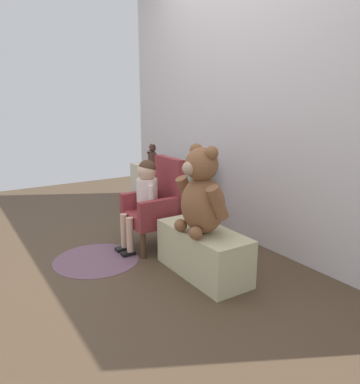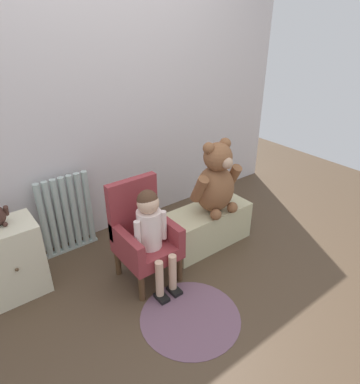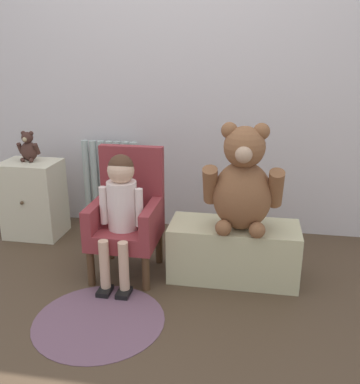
{
  "view_description": "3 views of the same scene",
  "coord_description": "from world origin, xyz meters",
  "px_view_note": "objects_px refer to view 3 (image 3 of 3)",
  "views": [
    {
      "loc": [
        2.45,
        -0.93,
        1.21
      ],
      "look_at": [
        0.12,
        0.57,
        0.53
      ],
      "focal_mm": 35.0,
      "sensor_mm": 36.0,
      "label": 1
    },
    {
      "loc": [
        -1.19,
        -1.25,
        1.77
      ],
      "look_at": [
        0.19,
        0.56,
        0.57
      ],
      "focal_mm": 32.0,
      "sensor_mm": 36.0,
      "label": 2
    },
    {
      "loc": [
        0.55,
        -1.75,
        1.29
      ],
      "look_at": [
        0.15,
        0.51,
        0.52
      ],
      "focal_mm": 40.0,
      "sensor_mm": 36.0,
      "label": 3
    }
  ],
  "objects_px": {
    "radiator": "(111,185)",
    "child_figure": "(121,201)",
    "small_teddy_bear": "(29,148)",
    "low_bench": "(233,251)",
    "small_dresser": "(34,199)",
    "floor_rug": "(99,320)",
    "child_armchair": "(128,215)",
    "large_teddy_bear": "(243,184)"
  },
  "relations": [
    {
      "from": "child_figure",
      "to": "small_teddy_bear",
      "type": "height_order",
      "value": "small_teddy_bear"
    },
    {
      "from": "radiator",
      "to": "child_figure",
      "type": "relative_size",
      "value": 0.89
    },
    {
      "from": "small_dresser",
      "to": "child_armchair",
      "type": "height_order",
      "value": "child_armchair"
    },
    {
      "from": "child_armchair",
      "to": "small_teddy_bear",
      "type": "xyz_separation_m",
      "value": [
        -0.83,
        0.41,
        0.28
      ]
    },
    {
      "from": "radiator",
      "to": "small_dresser",
      "type": "bearing_deg",
      "value": -152.93
    },
    {
      "from": "child_figure",
      "to": "low_bench",
      "type": "xyz_separation_m",
      "value": [
        0.63,
        0.13,
        -0.32
      ]
    },
    {
      "from": "child_figure",
      "to": "large_teddy_bear",
      "type": "bearing_deg",
      "value": 7.45
    },
    {
      "from": "radiator",
      "to": "child_armchair",
      "type": "xyz_separation_m",
      "value": [
        0.32,
        -0.64,
        0.03
      ]
    },
    {
      "from": "child_armchair",
      "to": "radiator",
      "type": "bearing_deg",
      "value": 116.67
    },
    {
      "from": "small_teddy_bear",
      "to": "low_bench",
      "type": "bearing_deg",
      "value": -15.19
    },
    {
      "from": "large_teddy_bear",
      "to": "floor_rug",
      "type": "xyz_separation_m",
      "value": [
        -0.67,
        -0.52,
        -0.59
      ]
    },
    {
      "from": "child_figure",
      "to": "small_teddy_bear",
      "type": "xyz_separation_m",
      "value": [
        -0.83,
        0.53,
        0.15
      ]
    },
    {
      "from": "small_dresser",
      "to": "low_bench",
      "type": "bearing_deg",
      "value": -14.32
    },
    {
      "from": "radiator",
      "to": "child_figure",
      "type": "height_order",
      "value": "child_figure"
    },
    {
      "from": "radiator",
      "to": "low_bench",
      "type": "relative_size",
      "value": 0.88
    },
    {
      "from": "small_teddy_bear",
      "to": "large_teddy_bear",
      "type": "bearing_deg",
      "value": -16.37
    },
    {
      "from": "floor_rug",
      "to": "child_figure",
      "type": "bearing_deg",
      "value": 90.18
    },
    {
      "from": "large_teddy_bear",
      "to": "small_teddy_bear",
      "type": "distance_m",
      "value": 1.56
    },
    {
      "from": "large_teddy_bear",
      "to": "small_teddy_bear",
      "type": "bearing_deg",
      "value": 163.63
    },
    {
      "from": "low_bench",
      "to": "child_figure",
      "type": "bearing_deg",
      "value": -168.34
    },
    {
      "from": "child_armchair",
      "to": "low_bench",
      "type": "xyz_separation_m",
      "value": [
        0.63,
        0.01,
        -0.19
      ]
    },
    {
      "from": "low_bench",
      "to": "large_teddy_bear",
      "type": "height_order",
      "value": "large_teddy_bear"
    },
    {
      "from": "radiator",
      "to": "child_armchair",
      "type": "height_order",
      "value": "child_armchair"
    },
    {
      "from": "small_dresser",
      "to": "child_armchair",
      "type": "xyz_separation_m",
      "value": [
        0.82,
        -0.38,
        0.08
      ]
    },
    {
      "from": "radiator",
      "to": "small_dresser",
      "type": "distance_m",
      "value": 0.56
    },
    {
      "from": "child_figure",
      "to": "low_bench",
      "type": "relative_size",
      "value": 1.0
    },
    {
      "from": "low_bench",
      "to": "floor_rug",
      "type": "height_order",
      "value": "low_bench"
    },
    {
      "from": "radiator",
      "to": "child_armchair",
      "type": "distance_m",
      "value": 0.71
    },
    {
      "from": "child_armchair",
      "to": "low_bench",
      "type": "distance_m",
      "value": 0.66
    },
    {
      "from": "radiator",
      "to": "large_teddy_bear",
      "type": "height_order",
      "value": "large_teddy_bear"
    },
    {
      "from": "radiator",
      "to": "child_armchair",
      "type": "bearing_deg",
      "value": -63.33
    },
    {
      "from": "floor_rug",
      "to": "radiator",
      "type": "bearing_deg",
      "value": 105.19
    },
    {
      "from": "child_armchair",
      "to": "child_figure",
      "type": "relative_size",
      "value": 1.01
    },
    {
      "from": "child_figure",
      "to": "small_dresser",
      "type": "bearing_deg",
      "value": 148.47
    },
    {
      "from": "small_dresser",
      "to": "large_teddy_bear",
      "type": "bearing_deg",
      "value": -15.54
    },
    {
      "from": "radiator",
      "to": "small_dresser",
      "type": "height_order",
      "value": "radiator"
    },
    {
      "from": "small_dresser",
      "to": "floor_rug",
      "type": "relative_size",
      "value": 0.83
    },
    {
      "from": "low_bench",
      "to": "large_teddy_bear",
      "type": "distance_m",
      "value": 0.43
    },
    {
      "from": "small_teddy_bear",
      "to": "radiator",
      "type": "bearing_deg",
      "value": 24.19
    },
    {
      "from": "floor_rug",
      "to": "low_bench",
      "type": "bearing_deg",
      "value": 41.64
    },
    {
      "from": "small_dresser",
      "to": "child_figure",
      "type": "distance_m",
      "value": 0.98
    },
    {
      "from": "child_armchair",
      "to": "floor_rug",
      "type": "height_order",
      "value": "child_armchair"
    }
  ]
}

